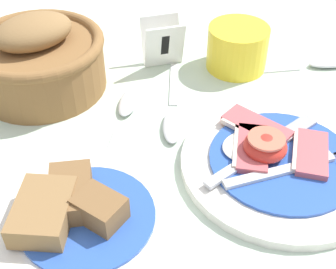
{
  "coord_description": "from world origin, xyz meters",
  "views": [
    {
      "loc": [
        -0.17,
        -0.32,
        0.4
      ],
      "look_at": [
        -0.04,
        0.09,
        0.02
      ],
      "focal_mm": 50.0,
      "sensor_mm": 36.0,
      "label": 1
    }
  ],
  "objects_px": {
    "sugar_cup": "(237,46)",
    "number_card": "(163,43)",
    "teaspoon_stray": "(314,64)",
    "bread_basket": "(38,58)",
    "bread_plate": "(80,213)",
    "teaspoon_by_saucer": "(125,113)",
    "breakfast_plate": "(278,160)",
    "teaspoon_near_cup": "(173,113)"
  },
  "relations": [
    {
      "from": "sugar_cup",
      "to": "number_card",
      "type": "height_order",
      "value": "number_card"
    },
    {
      "from": "number_card",
      "to": "teaspoon_stray",
      "type": "distance_m",
      "value": 0.24
    },
    {
      "from": "number_card",
      "to": "bread_basket",
      "type": "bearing_deg",
      "value": -175.93
    },
    {
      "from": "bread_plate",
      "to": "teaspoon_stray",
      "type": "bearing_deg",
      "value": 25.97
    },
    {
      "from": "sugar_cup",
      "to": "teaspoon_by_saucer",
      "type": "distance_m",
      "value": 0.21
    },
    {
      "from": "breakfast_plate",
      "to": "teaspoon_stray",
      "type": "relative_size",
      "value": 1.25
    },
    {
      "from": "bread_plate",
      "to": "bread_basket",
      "type": "relative_size",
      "value": 1.05
    },
    {
      "from": "bread_plate",
      "to": "sugar_cup",
      "type": "xyz_separation_m",
      "value": [
        0.28,
        0.23,
        0.02
      ]
    },
    {
      "from": "sugar_cup",
      "to": "teaspoon_stray",
      "type": "height_order",
      "value": "sugar_cup"
    },
    {
      "from": "breakfast_plate",
      "to": "teaspoon_stray",
      "type": "height_order",
      "value": "breakfast_plate"
    },
    {
      "from": "sugar_cup",
      "to": "bread_plate",
      "type": "bearing_deg",
      "value": -140.44
    },
    {
      "from": "sugar_cup",
      "to": "teaspoon_stray",
      "type": "bearing_deg",
      "value": -18.71
    },
    {
      "from": "bread_plate",
      "to": "bread_basket",
      "type": "xyz_separation_m",
      "value": [
        -0.01,
        0.27,
        0.03
      ]
    },
    {
      "from": "number_card",
      "to": "bread_plate",
      "type": "bearing_deg",
      "value": -120.41
    },
    {
      "from": "breakfast_plate",
      "to": "teaspoon_by_saucer",
      "type": "xyz_separation_m",
      "value": [
        -0.15,
        0.15,
        -0.01
      ]
    },
    {
      "from": "teaspoon_stray",
      "to": "sugar_cup",
      "type": "bearing_deg",
      "value": 170.65
    },
    {
      "from": "bread_basket",
      "to": "teaspoon_by_saucer",
      "type": "relative_size",
      "value": 1.06
    },
    {
      "from": "bread_basket",
      "to": "teaspoon_near_cup",
      "type": "xyz_separation_m",
      "value": [
        0.16,
        -0.13,
        -0.04
      ]
    },
    {
      "from": "bread_plate",
      "to": "sugar_cup",
      "type": "relative_size",
      "value": 2.16
    },
    {
      "from": "bread_basket",
      "to": "teaspoon_by_saucer",
      "type": "height_order",
      "value": "bread_basket"
    },
    {
      "from": "sugar_cup",
      "to": "teaspoon_near_cup",
      "type": "bearing_deg",
      "value": -145.82
    },
    {
      "from": "bread_plate",
      "to": "teaspoon_stray",
      "type": "distance_m",
      "value": 0.44
    },
    {
      "from": "sugar_cup",
      "to": "bread_basket",
      "type": "relative_size",
      "value": 0.48
    },
    {
      "from": "breakfast_plate",
      "to": "bread_basket",
      "type": "relative_size",
      "value": 1.27
    },
    {
      "from": "breakfast_plate",
      "to": "bread_plate",
      "type": "relative_size",
      "value": 1.22
    },
    {
      "from": "bread_plate",
      "to": "teaspoon_near_cup",
      "type": "xyz_separation_m",
      "value": [
        0.15,
        0.14,
        -0.01
      ]
    },
    {
      "from": "bread_plate",
      "to": "teaspoon_by_saucer",
      "type": "distance_m",
      "value": 0.18
    },
    {
      "from": "bread_plate",
      "to": "teaspoon_near_cup",
      "type": "distance_m",
      "value": 0.21
    },
    {
      "from": "sugar_cup",
      "to": "bread_basket",
      "type": "xyz_separation_m",
      "value": [
        -0.29,
        0.04,
        0.01
      ]
    },
    {
      "from": "sugar_cup",
      "to": "teaspoon_near_cup",
      "type": "distance_m",
      "value": 0.16
    },
    {
      "from": "bread_basket",
      "to": "teaspoon_stray",
      "type": "bearing_deg",
      "value": -10.39
    },
    {
      "from": "number_card",
      "to": "teaspoon_stray",
      "type": "height_order",
      "value": "number_card"
    },
    {
      "from": "bread_basket",
      "to": "sugar_cup",
      "type": "bearing_deg",
      "value": -6.96
    },
    {
      "from": "breakfast_plate",
      "to": "sugar_cup",
      "type": "bearing_deg",
      "value": 79.17
    },
    {
      "from": "teaspoon_by_saucer",
      "to": "teaspoon_stray",
      "type": "xyz_separation_m",
      "value": [
        0.31,
        0.03,
        0.0
      ]
    },
    {
      "from": "number_card",
      "to": "breakfast_plate",
      "type": "bearing_deg",
      "value": -73.97
    },
    {
      "from": "teaspoon_near_cup",
      "to": "teaspoon_stray",
      "type": "xyz_separation_m",
      "value": [
        0.25,
        0.05,
        0.0
      ]
    },
    {
      "from": "breakfast_plate",
      "to": "teaspoon_near_cup",
      "type": "xyz_separation_m",
      "value": [
        -0.09,
        0.13,
        -0.01
      ]
    },
    {
      "from": "bread_basket",
      "to": "teaspoon_near_cup",
      "type": "bearing_deg",
      "value": -38.12
    },
    {
      "from": "breakfast_plate",
      "to": "number_card",
      "type": "height_order",
      "value": "number_card"
    },
    {
      "from": "breakfast_plate",
      "to": "bread_basket",
      "type": "xyz_separation_m",
      "value": [
        -0.25,
        0.25,
        0.04
      ]
    },
    {
      "from": "breakfast_plate",
      "to": "number_card",
      "type": "bearing_deg",
      "value": 103.81
    }
  ]
}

